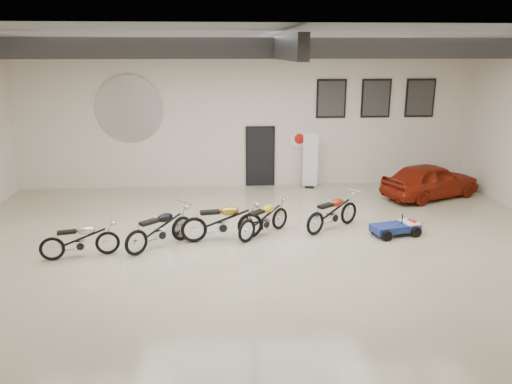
{
  "coord_description": "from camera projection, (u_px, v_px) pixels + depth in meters",
  "views": [
    {
      "loc": [
        -0.94,
        -11.5,
        4.71
      ],
      "look_at": [
        0.0,
        1.2,
        1.1
      ],
      "focal_mm": 35.0,
      "sensor_mm": 36.0,
      "label": 1
    }
  ],
  "objects": [
    {
      "name": "oil_sign",
      "position": [
        299.0,
        139.0,
        17.77
      ],
      "size": [
        0.72,
        0.1,
        0.72
      ],
      "primitive_type": null,
      "color": "white",
      "rests_on": "back_wall"
    },
    {
      "name": "motorcycle_gold",
      "position": [
        222.0,
        220.0,
        12.75
      ],
      "size": [
        2.15,
        0.95,
        1.08
      ],
      "primitive_type": null,
      "rotation": [
        0.0,
        0.0,
        0.15
      ],
      "color": "silver",
      "rests_on": "floor"
    },
    {
      "name": "poster_mid",
      "position": [
        376.0,
        98.0,
        17.59
      ],
      "size": [
        1.05,
        0.08,
        1.35
      ],
      "primitive_type": null,
      "color": "black",
      "rests_on": "back_wall"
    },
    {
      "name": "ceiling",
      "position": [
        260.0,
        37.0,
        11.02
      ],
      "size": [
        16.0,
        12.0,
        0.01
      ],
      "primitive_type": "cube",
      "color": "gray",
      "rests_on": "back_wall"
    },
    {
      "name": "floor",
      "position": [
        260.0,
        248.0,
        12.39
      ],
      "size": [
        16.0,
        12.0,
        0.01
      ],
      "primitive_type": "cube",
      "color": "#C0B392",
      "rests_on": "ground"
    },
    {
      "name": "poster_left",
      "position": [
        331.0,
        99.0,
        17.47
      ],
      "size": [
        1.05,
        0.08,
        1.35
      ],
      "primitive_type": null,
      "color": "black",
      "rests_on": "back_wall"
    },
    {
      "name": "vintage_car",
      "position": [
        430.0,
        180.0,
        16.49
      ],
      "size": [
        2.63,
        3.72,
        1.18
      ],
      "primitive_type": "imported",
      "rotation": [
        0.0,
        0.0,
        1.97
      ],
      "color": "maroon",
      "rests_on": "floor"
    },
    {
      "name": "go_kart",
      "position": [
        400.0,
        224.0,
        13.2
      ],
      "size": [
        1.7,
        1.08,
        0.57
      ],
      "primitive_type": null,
      "rotation": [
        0.0,
        0.0,
        0.25
      ],
      "color": "navy",
      "rests_on": "floor"
    },
    {
      "name": "motorcycle_red",
      "position": [
        333.0,
        211.0,
        13.55
      ],
      "size": [
        1.93,
        1.64,
        1.01
      ],
      "primitive_type": null,
      "rotation": [
        0.0,
        0.0,
        0.63
      ],
      "color": "silver",
      "rests_on": "floor"
    },
    {
      "name": "poster_right",
      "position": [
        420.0,
        98.0,
        17.7
      ],
      "size": [
        1.05,
        0.08,
        1.35
      ],
      "primitive_type": null,
      "color": "black",
      "rests_on": "back_wall"
    },
    {
      "name": "door",
      "position": [
        260.0,
        157.0,
        17.85
      ],
      "size": [
        0.92,
        0.08,
        2.1
      ],
      "primitive_type": "cube",
      "color": "black",
      "rests_on": "back_wall"
    },
    {
      "name": "back_wall",
      "position": [
        246.0,
        116.0,
        17.46
      ],
      "size": [
        16.0,
        0.02,
        5.0
      ],
      "primitive_type": "cube",
      "color": "beige",
      "rests_on": "floor"
    },
    {
      "name": "ceiling_beams",
      "position": [
        260.0,
        49.0,
        11.09
      ],
      "size": [
        15.8,
        11.8,
        0.32
      ],
      "primitive_type": null,
      "color": "#515358",
      "rests_on": "ceiling"
    },
    {
      "name": "banner_stand",
      "position": [
        310.0,
        161.0,
        17.56
      ],
      "size": [
        0.56,
        0.32,
        1.93
      ],
      "primitive_type": null,
      "rotation": [
        0.0,
        0.0,
        -0.21
      ],
      "color": "white",
      "rests_on": "floor"
    },
    {
      "name": "motorcycle_yellow",
      "position": [
        264.0,
        218.0,
        13.09
      ],
      "size": [
        1.76,
        1.71,
        0.97
      ],
      "primitive_type": null,
      "rotation": [
        0.0,
        0.0,
        0.76
      ],
      "color": "silver",
      "rests_on": "floor"
    },
    {
      "name": "motorcycle_silver",
      "position": [
        80.0,
        239.0,
        11.69
      ],
      "size": [
        1.85,
        0.95,
        0.92
      ],
      "primitive_type": null,
      "rotation": [
        0.0,
        0.0,
        0.24
      ],
      "color": "silver",
      "rests_on": "floor"
    },
    {
      "name": "motorcycle_black",
      "position": [
        160.0,
        228.0,
        12.28
      ],
      "size": [
        1.85,
        1.78,
        1.02
      ],
      "primitive_type": null,
      "rotation": [
        0.0,
        0.0,
        0.75
      ],
      "color": "silver",
      "rests_on": "floor"
    },
    {
      "name": "logo_plaque",
      "position": [
        129.0,
        109.0,
        17.05
      ],
      "size": [
        2.3,
        0.06,
        1.16
      ],
      "primitive_type": null,
      "color": "silver",
      "rests_on": "back_wall"
    }
  ]
}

